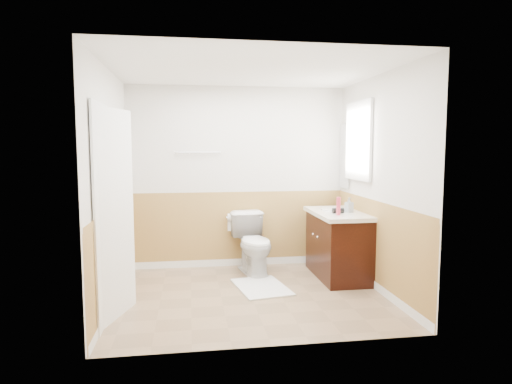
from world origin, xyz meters
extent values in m
plane|color=#8C7051|center=(0.00, 0.00, 0.00)|extent=(3.00, 3.00, 0.00)
plane|color=white|center=(0.00, 0.00, 2.50)|extent=(3.00, 3.00, 0.00)
plane|color=silver|center=(0.00, 1.30, 1.25)|extent=(3.00, 0.00, 3.00)
plane|color=silver|center=(0.00, -1.30, 1.25)|extent=(3.00, 0.00, 3.00)
plane|color=silver|center=(-1.50, 0.00, 1.25)|extent=(0.00, 3.00, 3.00)
plane|color=silver|center=(1.50, 0.00, 1.25)|extent=(0.00, 3.00, 3.00)
plane|color=#A58042|center=(0.00, 1.29, 0.50)|extent=(3.00, 0.00, 3.00)
plane|color=#A58042|center=(0.00, -1.29, 0.50)|extent=(3.00, 0.00, 3.00)
plane|color=#A58042|center=(-1.49, 0.00, 0.50)|extent=(0.00, 2.60, 2.60)
plane|color=#A58042|center=(1.49, 0.00, 0.50)|extent=(0.00, 2.60, 2.60)
imported|color=white|center=(0.16, 0.88, 0.40)|extent=(0.58, 0.85, 0.80)
cube|color=silver|center=(0.16, 0.24, 0.01)|extent=(0.68, 0.88, 0.02)
cube|color=black|center=(1.21, 0.55, 0.40)|extent=(0.55, 1.10, 0.80)
sphere|color=#B9BAC0|center=(0.91, 0.45, 0.55)|extent=(0.03, 0.03, 0.03)
sphere|color=silver|center=(0.91, 0.65, 0.55)|extent=(0.03, 0.03, 0.03)
cube|color=silver|center=(1.20, 0.55, 0.83)|extent=(0.60, 1.15, 0.05)
cylinder|color=white|center=(1.21, 0.70, 0.86)|extent=(0.36, 0.36, 0.02)
cylinder|color=white|center=(1.39, 0.70, 0.92)|extent=(0.02, 0.02, 0.14)
cylinder|color=#C4324A|center=(1.11, 0.27, 0.96)|extent=(0.05, 0.05, 0.22)
imported|color=#949EA7|center=(1.33, 0.50, 0.94)|extent=(0.10, 0.11, 0.19)
cylinder|color=black|center=(1.16, 0.43, 0.89)|extent=(0.14, 0.07, 0.07)
cylinder|color=black|center=(1.13, 0.47, 0.86)|extent=(0.03, 0.03, 0.07)
cube|color=silver|center=(1.48, 1.10, 1.55)|extent=(0.02, 0.35, 0.90)
cube|color=white|center=(1.47, 0.59, 1.75)|extent=(0.04, 0.80, 1.00)
cube|color=white|center=(1.49, 0.59, 1.75)|extent=(0.01, 0.70, 0.90)
cube|color=white|center=(-1.40, -0.45, 1.02)|extent=(0.29, 0.78, 2.04)
cube|color=white|center=(-1.48, -0.45, 1.03)|extent=(0.02, 0.92, 2.10)
sphere|color=silver|center=(-1.34, -0.12, 0.95)|extent=(0.06, 0.06, 0.06)
cylinder|color=silver|center=(-0.55, 1.25, 1.60)|extent=(0.62, 0.02, 0.02)
cylinder|color=silver|center=(-0.10, 1.23, 0.70)|extent=(0.14, 0.02, 0.02)
cylinder|color=white|center=(-0.10, 1.23, 0.70)|extent=(0.10, 0.11, 0.11)
cube|color=white|center=(-0.10, 1.23, 0.59)|extent=(0.10, 0.01, 0.16)
camera|label=1|loc=(-0.66, -4.80, 1.67)|focal=30.95mm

